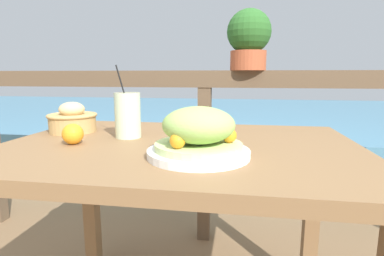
% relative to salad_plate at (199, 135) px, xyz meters
% --- Properties ---
extents(patio_table, '(1.14, 0.80, 0.74)m').
position_rel_salad_plate_xyz_m(patio_table, '(-0.08, 0.15, -0.16)').
color(patio_table, olive).
rests_on(patio_table, ground_plane).
extents(railing_fence, '(2.80, 0.08, 0.98)m').
position_rel_salad_plate_xyz_m(railing_fence, '(-0.08, 0.86, -0.06)').
color(railing_fence, brown).
rests_on(railing_fence, ground_plane).
extents(sea_backdrop, '(12.00, 4.00, 0.47)m').
position_rel_salad_plate_xyz_m(sea_backdrop, '(-0.08, 3.36, -0.56)').
color(sea_backdrop, teal).
rests_on(sea_backdrop, ground_plane).
extents(salad_plate, '(0.28, 0.28, 0.14)m').
position_rel_salad_plate_xyz_m(salad_plate, '(0.00, 0.00, 0.00)').
color(salad_plate, white).
rests_on(salad_plate, patio_table).
extents(drink_glass, '(0.09, 0.09, 0.25)m').
position_rel_salad_plate_xyz_m(drink_glass, '(-0.28, 0.21, 0.02)').
color(drink_glass, beige).
rests_on(drink_glass, patio_table).
extents(bread_basket, '(0.18, 0.18, 0.12)m').
position_rel_salad_plate_xyz_m(bread_basket, '(-0.53, 0.28, -0.01)').
color(bread_basket, tan).
rests_on(bread_basket, patio_table).
extents(potted_plant, '(0.23, 0.23, 0.31)m').
position_rel_salad_plate_xyz_m(potted_plant, '(0.14, 0.86, 0.35)').
color(potted_plant, '#A34C2D').
rests_on(potted_plant, railing_fence).
extents(orange_near_basket, '(0.07, 0.07, 0.07)m').
position_rel_salad_plate_xyz_m(orange_near_basket, '(-0.41, 0.08, -0.03)').
color(orange_near_basket, orange).
rests_on(orange_near_basket, patio_table).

